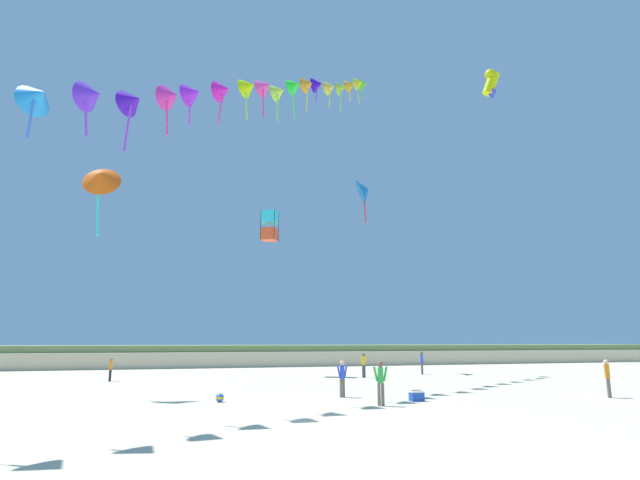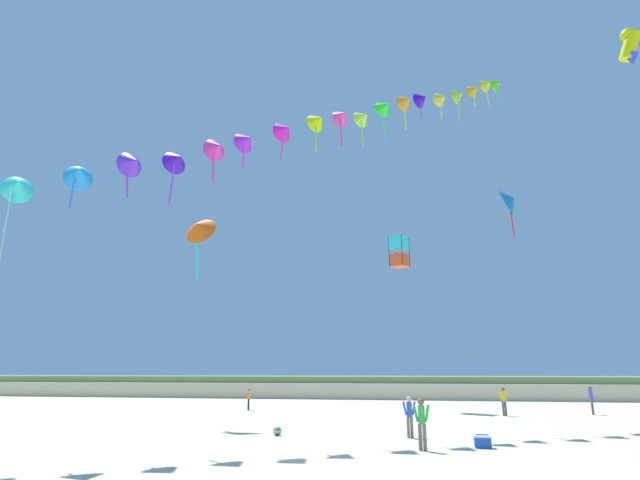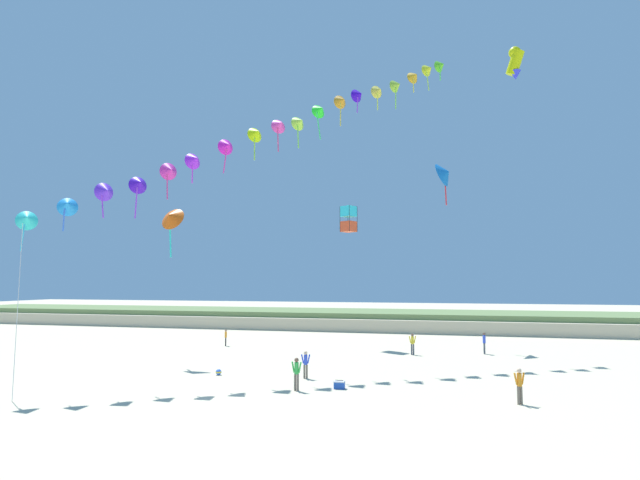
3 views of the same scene
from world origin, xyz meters
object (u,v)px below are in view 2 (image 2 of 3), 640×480
Objects in this scene: person_far_left at (409,414)px; large_kite_low_lead at (399,252)px; person_far_center at (591,398)px; large_kite_high_solo at (510,200)px; person_far_right at (504,399)px; beach_cooler at (483,442)px; person_near_left at (249,398)px; large_kite_mid_trail at (630,45)px; large_kite_outer_drift at (199,228)px; beach_ball at (277,431)px; person_near_right at (422,420)px.

person_far_left is 0.68× the size of large_kite_low_lead.
person_far_center is 15.80m from large_kite_high_solo.
person_far_center is (5.60, 1.89, 0.02)m from person_far_right.
person_near_left is at bearing 132.06° from beach_cooler.
large_kite_outer_drift is at bearing -176.79° from large_kite_mid_trail.
large_kite_high_solo reaches higher than beach_ball.
large_kite_low_lead reaches higher than person_far_right.
large_kite_low_lead reaches higher than large_kite_outer_drift.
large_kite_mid_trail is at bearing -69.92° from large_kite_high_solo.
person_far_left is 0.95× the size of person_far_center.
large_kite_outer_drift is at bearing 162.36° from person_far_left.
person_far_right is at bearing 70.87° from person_near_right.
person_near_right reaches higher than person_near_left.
person_far_left reaches higher than beach_cooler.
beach_ball is (-14.05, -18.07, -15.74)m from large_kite_high_solo.
person_far_left is at bearing -129.94° from person_far_center.
large_kite_outer_drift reaches higher than beach_ball.
person_near_right is 1.00× the size of person_far_center.
person_far_left is (11.27, -13.02, 0.09)m from person_near_left.
large_kite_low_lead is 0.57× the size of large_kite_high_solo.
person_far_left is 24.11m from large_kite_mid_trail.
person_far_left is 12.82m from person_far_right.
large_kite_outer_drift is 12.67m from beach_ball.
beach_cooler is (-10.55, -7.37, -20.32)m from large_kite_mid_trail.
beach_cooler is (2.12, 1.07, -0.79)m from person_near_right.
person_far_right is 16.27m from beach_ball.
beach_ball is at bearing -164.18° from large_kite_mid_trail.
person_near_left is at bearing 113.16° from beach_ball.
person_far_left is 0.97× the size of person_far_right.
person_far_left is 24.76m from large_kite_high_solo.
beach_cooler is (3.03, -18.63, -11.49)m from large_kite_low_lead.
beach_ball is (5.97, -3.92, -10.46)m from large_kite_outer_drift.
beach_cooler is at bearing 26.76° from person_near_right.
person_near_left is 20.67m from beach_cooler.
large_kite_outer_drift is (-12.01, 7.06, 9.64)m from person_near_right.
large_kite_mid_trail reaches higher than person_far_left.
person_far_right is 5.91m from person_far_center.
large_kite_mid_trail is (7.51, -6.46, 19.55)m from person_far_right.
person_far_right is at bearing -38.31° from large_kite_low_lead.
person_far_center is (22.49, 0.38, 0.15)m from person_near_left.
large_kite_mid_trail reaches higher than large_kite_high_solo.
person_far_left is at bearing -17.64° from large_kite_outer_drift.
person_far_left is 4.54× the size of beach_ball.
person_far_right is 16.46m from large_kite_high_solo.
large_kite_outer_drift is at bearing -155.45° from person_far_right.
person_near_left is 20.17m from person_near_right.
person_near_right is at bearing -30.45° from large_kite_outer_drift.
large_kite_high_solo is 7.39× the size of beach_cooler.
person_near_right is at bearing -110.68° from large_kite_high_solo.
person_near_right is at bearing -109.13° from person_far_right.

